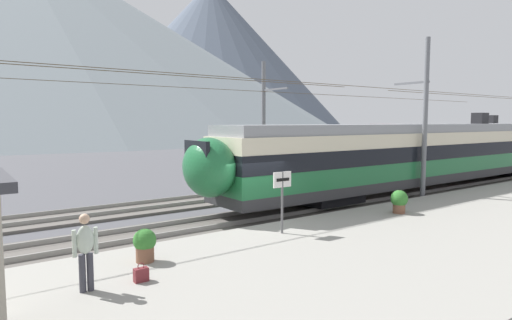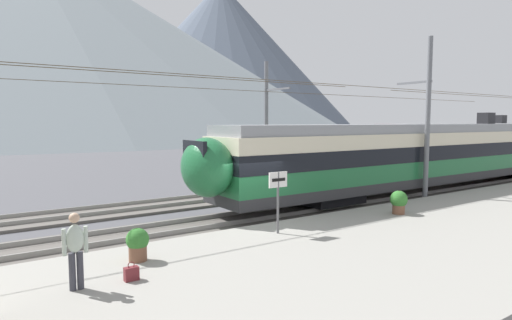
# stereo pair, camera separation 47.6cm
# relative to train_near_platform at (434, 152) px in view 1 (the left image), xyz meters

# --- Properties ---
(ground_plane) EXTENTS (400.00, 400.00, 0.00)m
(ground_plane) POSITION_rel_train_near_platform_xyz_m (-13.56, -1.08, -2.23)
(ground_plane) COLOR #4C4C51
(platform_slab) EXTENTS (120.00, 8.55, 0.36)m
(platform_slab) POSITION_rel_train_near_platform_xyz_m (-13.56, -6.22, -2.05)
(platform_slab) COLOR gray
(platform_slab) RESTS_ON ground
(track_near) EXTENTS (120.00, 3.00, 0.28)m
(track_near) POSITION_rel_train_near_platform_xyz_m (-13.56, 0.00, -2.16)
(track_near) COLOR #5B5651
(track_near) RESTS_ON ground
(track_far) EXTENTS (120.00, 3.00, 0.28)m
(track_far) POSITION_rel_train_near_platform_xyz_m (-13.56, 4.64, -2.16)
(track_far) COLOR #5B5651
(track_far) RESTS_ON ground
(train_near_platform) EXTENTS (31.12, 2.85, 4.27)m
(train_near_platform) POSITION_rel_train_near_platform_xyz_m (0.00, 0.00, 0.00)
(train_near_platform) COLOR #2D2D30
(train_near_platform) RESTS_ON track_near
(train_far_track) EXTENTS (24.43, 2.89, 4.27)m
(train_far_track) POSITION_rel_train_near_platform_xyz_m (12.31, 4.64, -0.01)
(train_far_track) COLOR #2D2D30
(train_far_track) RESTS_ON track_far
(catenary_mast_mid) EXTENTS (38.59, 1.98, 8.06)m
(catenary_mast_mid) POSITION_rel_train_near_platform_xyz_m (-3.59, -1.57, 1.95)
(catenary_mast_mid) COLOR slate
(catenary_mast_mid) RESTS_ON ground
(catenary_mast_far_side) EXTENTS (38.59, 2.39, 7.56)m
(catenary_mast_far_side) POSITION_rel_train_near_platform_xyz_m (-7.23, 6.59, 1.74)
(catenary_mast_far_side) COLOR slate
(catenary_mast_far_side) RESTS_ON ground
(platform_sign) EXTENTS (0.70, 0.08, 2.01)m
(platform_sign) POSITION_rel_train_near_platform_xyz_m (-13.95, -3.32, -0.39)
(platform_sign) COLOR #59595B
(platform_sign) RESTS_ON platform_slab
(passenger_walking) EXTENTS (0.53, 0.22, 1.69)m
(passenger_walking) POSITION_rel_train_near_platform_xyz_m (-20.39, -4.60, -0.93)
(passenger_walking) COLOR #383842
(passenger_walking) RESTS_ON platform_slab
(handbag_beside_passenger) EXTENTS (0.32, 0.18, 0.44)m
(handbag_beside_passenger) POSITION_rel_train_near_platform_xyz_m (-19.23, -4.74, -1.71)
(handbag_beside_passenger) COLOR maroon
(handbag_beside_passenger) RESTS_ON platform_slab
(potted_plant_platform_edge) EXTENTS (0.67, 0.67, 0.92)m
(potted_plant_platform_edge) POSITION_rel_train_near_platform_xyz_m (-8.24, -3.66, -1.35)
(potted_plant_platform_edge) COLOR brown
(potted_plant_platform_edge) RESTS_ON platform_slab
(potted_plant_by_shelter) EXTENTS (0.60, 0.60, 0.87)m
(potted_plant_by_shelter) POSITION_rel_train_near_platform_xyz_m (-18.65, -3.46, -1.38)
(potted_plant_by_shelter) COLOR brown
(potted_plant_by_shelter) RESTS_ON platform_slab
(mountain_central_peak) EXTENTS (217.12, 217.12, 65.78)m
(mountain_central_peak) POSITION_rel_train_near_platform_xyz_m (-3.13, 151.12, 30.66)
(mountain_central_peak) COLOR slate
(mountain_central_peak) RESTS_ON ground
(mountain_right_ridge) EXTENTS (139.77, 139.77, 76.09)m
(mountain_right_ridge) POSITION_rel_train_near_platform_xyz_m (90.96, 185.20, 35.81)
(mountain_right_ridge) COLOR #515B6B
(mountain_right_ridge) RESTS_ON ground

